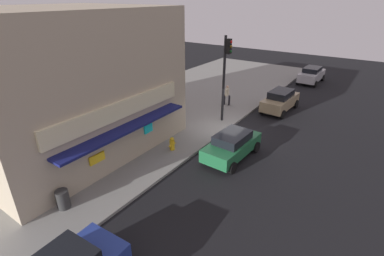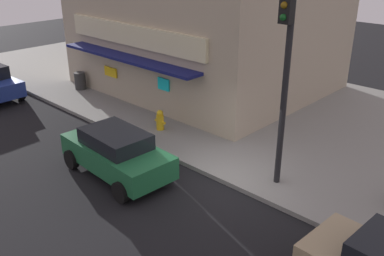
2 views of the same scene
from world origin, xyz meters
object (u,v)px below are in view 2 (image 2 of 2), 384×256
traffic_light (286,61)px  fire_hydrant (160,120)px  trash_can (80,81)px  parked_car_green (117,152)px

traffic_light → fire_hydrant: 6.45m
trash_can → fire_hydrant: bearing=-5.9°
traffic_light → trash_can: 12.56m
traffic_light → trash_can: (-12.07, 1.03, -3.33)m
traffic_light → fire_hydrant: size_ratio=7.43×
traffic_light → fire_hydrant: (-5.49, 0.35, -3.37)m
traffic_light → parked_car_green: size_ratio=1.46×
traffic_light → trash_can: size_ratio=7.00×
parked_car_green → traffic_light: bearing=34.4°
traffic_light → parked_car_green: 5.83m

